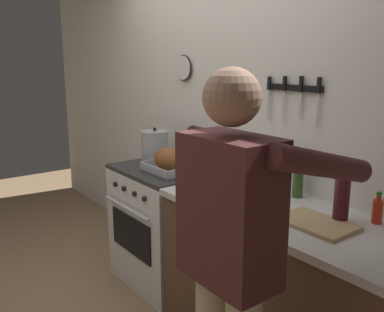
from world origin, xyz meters
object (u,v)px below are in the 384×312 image
(bottle_olive_oil, at_px, (298,178))
(bottle_hot_sauce, at_px, (377,210))
(person_cook, at_px, (233,256))
(bottle_wine_red, at_px, (342,196))
(stove, at_px, (167,225))
(bottle_dish_soap, at_px, (274,179))
(cutting_board, at_px, (316,223))
(roasting_pan, at_px, (169,161))
(stock_pot, at_px, (155,145))

(bottle_olive_oil, relative_size, bottle_hot_sauce, 1.72)
(person_cook, bearing_deg, bottle_wine_red, -5.27)
(bottle_wine_red, bearing_deg, bottle_hot_sauce, 50.14)
(stove, distance_m, bottle_hot_sauce, 1.62)
(person_cook, bearing_deg, stove, 58.07)
(bottle_olive_oil, height_order, bottle_dish_soap, bottle_olive_oil)
(cutting_board, relative_size, bottle_olive_oil, 1.32)
(bottle_olive_oil, bearing_deg, cutting_board, -38.83)
(roasting_pan, height_order, bottle_wine_red, bottle_wine_red)
(person_cook, xyz_separation_m, stock_pot, (-1.72, 0.73, 0.06))
(stove, height_order, cutting_board, cutting_board)
(bottle_dish_soap, bearing_deg, bottle_wine_red, -8.69)
(person_cook, xyz_separation_m, bottle_olive_oil, (-0.41, 0.88, 0.06))
(roasting_pan, xyz_separation_m, bottle_hot_sauce, (1.40, 0.29, -0.02))
(cutting_board, xyz_separation_m, bottle_olive_oil, (-0.34, 0.27, 0.10))
(stock_pot, distance_m, bottle_hot_sauce, 1.81)
(person_cook, relative_size, roasting_pan, 4.72)
(stove, bearing_deg, bottle_wine_red, 3.55)
(person_cook, height_order, bottle_olive_oil, person_cook)
(cutting_board, distance_m, bottle_olive_oil, 0.44)
(bottle_wine_red, height_order, bottle_dish_soap, bottle_wine_red)
(person_cook, height_order, bottle_dish_soap, person_cook)
(person_cook, distance_m, bottle_olive_oil, 0.98)
(cutting_board, xyz_separation_m, bottle_dish_soap, (-0.46, 0.20, 0.08))
(person_cook, xyz_separation_m, cutting_board, (-0.08, 0.61, -0.04))
(roasting_pan, xyz_separation_m, bottle_dish_soap, (0.78, 0.23, 0.01))
(cutting_board, relative_size, bottle_hot_sauce, 2.27)
(stove, bearing_deg, person_cook, -24.39)
(bottle_dish_soap, height_order, bottle_hot_sauce, bottle_dish_soap)
(stove, relative_size, cutting_board, 2.50)
(roasting_pan, xyz_separation_m, cutting_board, (1.24, 0.03, -0.07))
(roasting_pan, bearing_deg, stock_pot, 160.60)
(stove, bearing_deg, roasting_pan, -27.14)
(roasting_pan, bearing_deg, bottle_olive_oil, 18.14)
(stove, distance_m, roasting_pan, 0.55)
(stock_pot, xyz_separation_m, bottle_hot_sauce, (1.80, 0.14, -0.05))
(stock_pot, bearing_deg, bottle_olive_oil, 6.65)
(stock_pot, xyz_separation_m, bottle_olive_oil, (1.31, 0.15, -0.00))
(cutting_board, height_order, bottle_hot_sauce, bottle_hot_sauce)
(bottle_wine_red, bearing_deg, person_cook, -87.72)
(bottle_hot_sauce, bearing_deg, person_cook, -95.47)
(person_cook, distance_m, bottle_dish_soap, 0.98)
(roasting_pan, distance_m, cutting_board, 1.24)
(person_cook, height_order, bottle_hot_sauce, person_cook)
(stove, xyz_separation_m, bottle_wine_red, (1.41, 0.09, 0.59))
(cutting_board, bearing_deg, stock_pot, 175.91)
(roasting_pan, bearing_deg, stove, 152.86)
(stove, distance_m, bottle_dish_soap, 1.07)
(stove, relative_size, person_cook, 0.54)
(stock_pot, height_order, bottle_olive_oil, bottle_olive_oil)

